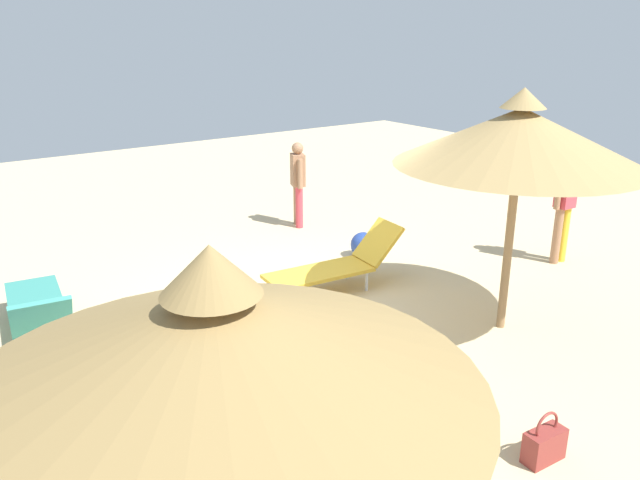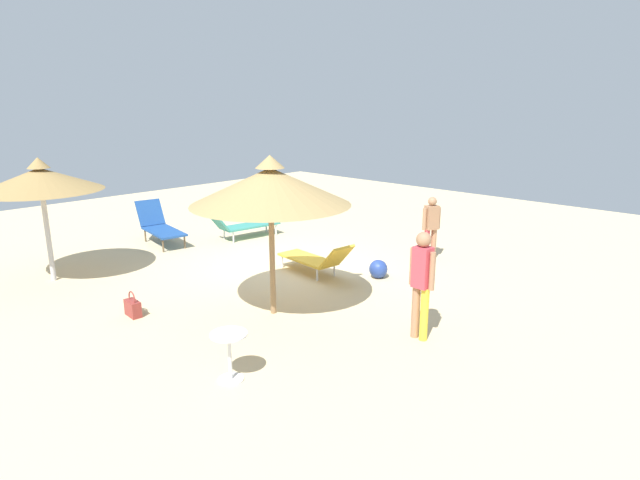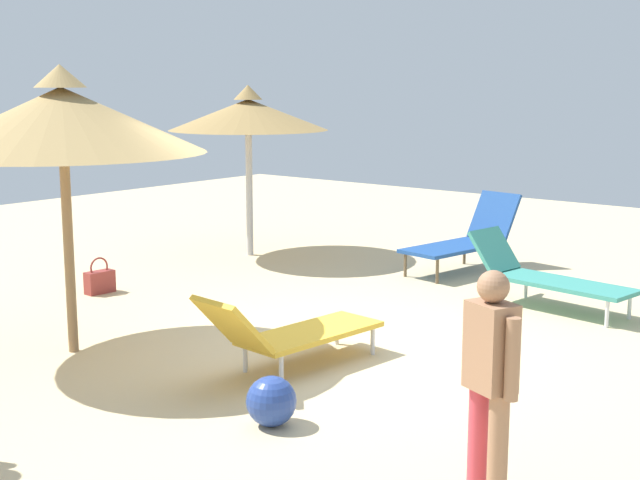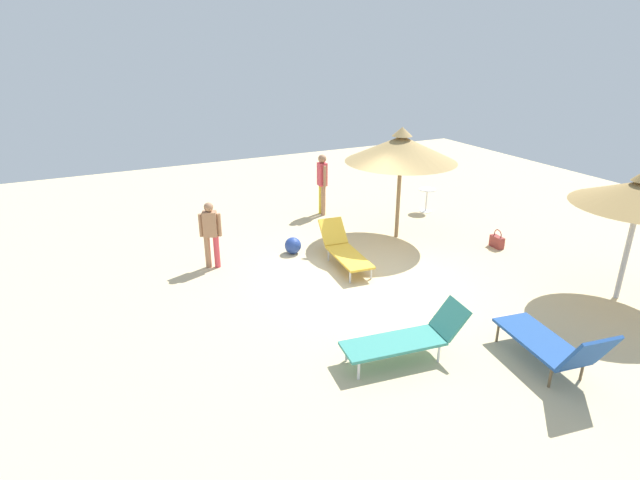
{
  "view_description": "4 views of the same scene",
  "coord_description": "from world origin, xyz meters",
  "px_view_note": "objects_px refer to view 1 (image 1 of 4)",
  "views": [
    {
      "loc": [
        6.18,
        -4.17,
        3.44
      ],
      "look_at": [
        -0.21,
        0.44,
        0.73
      ],
      "focal_mm": 35.05,
      "sensor_mm": 36.0,
      "label": 1
    },
    {
      "loc": [
        7.71,
        8.21,
        3.69
      ],
      "look_at": [
        -0.55,
        0.36,
        0.65
      ],
      "focal_mm": 29.37,
      "sensor_mm": 36.0,
      "label": 2
    },
    {
      "loc": [
        -5.33,
        6.64,
        2.68
      ],
      "look_at": [
        0.06,
        -0.02,
        1.12
      ],
      "focal_mm": 49.77,
      "sensor_mm": 36.0,
      "label": 3
    },
    {
      "loc": [
        -5.29,
        -8.59,
        4.82
      ],
      "look_at": [
        -0.65,
        0.78,
        0.65
      ],
      "focal_mm": 28.62,
      "sensor_mm": 36.0,
      "label": 4
    }
  ],
  "objects_px": {
    "person_standing_front": "(565,198)",
    "lounge_chair_near_right": "(37,308)",
    "lounge_chair_far_right": "(337,264)",
    "beach_ball": "(363,245)",
    "parasol_umbrella_back": "(520,137)",
    "handbag": "(544,444)",
    "parasol_umbrella_near_left": "(215,343)",
    "person_standing_center": "(298,179)"
  },
  "relations": [
    {
      "from": "lounge_chair_far_right",
      "to": "beach_ball",
      "type": "distance_m",
      "value": 1.36
    },
    {
      "from": "lounge_chair_near_right",
      "to": "beach_ball",
      "type": "height_order",
      "value": "lounge_chair_near_right"
    },
    {
      "from": "lounge_chair_near_right",
      "to": "person_standing_center",
      "type": "xyz_separation_m",
      "value": [
        -1.85,
        4.83,
        0.47
      ]
    },
    {
      "from": "parasol_umbrella_back",
      "to": "lounge_chair_far_right",
      "type": "xyz_separation_m",
      "value": [
        -2.05,
        -0.92,
        -1.92
      ]
    },
    {
      "from": "lounge_chair_near_right",
      "to": "parasol_umbrella_back",
      "type": "bearing_deg",
      "value": 57.53
    },
    {
      "from": "person_standing_front",
      "to": "beach_ball",
      "type": "bearing_deg",
      "value": -130.04
    },
    {
      "from": "parasol_umbrella_back",
      "to": "handbag",
      "type": "bearing_deg",
      "value": -43.17
    },
    {
      "from": "beach_ball",
      "to": "person_standing_front",
      "type": "bearing_deg",
      "value": 49.96
    },
    {
      "from": "handbag",
      "to": "beach_ball",
      "type": "bearing_deg",
      "value": 157.92
    },
    {
      "from": "parasol_umbrella_back",
      "to": "person_standing_front",
      "type": "xyz_separation_m",
      "value": [
        -0.91,
        2.47,
        -1.28
      ]
    },
    {
      "from": "parasol_umbrella_back",
      "to": "handbag",
      "type": "height_order",
      "value": "parasol_umbrella_back"
    },
    {
      "from": "parasol_umbrella_back",
      "to": "beach_ball",
      "type": "relative_size",
      "value": 7.08
    },
    {
      "from": "person_standing_front",
      "to": "lounge_chair_near_right",
      "type": "bearing_deg",
      "value": -105.81
    },
    {
      "from": "lounge_chair_far_right",
      "to": "lounge_chair_near_right",
      "type": "bearing_deg",
      "value": -103.16
    },
    {
      "from": "parasol_umbrella_near_left",
      "to": "lounge_chair_far_right",
      "type": "relative_size",
      "value": 1.31
    },
    {
      "from": "lounge_chair_near_right",
      "to": "beach_ball",
      "type": "bearing_deg",
      "value": 89.11
    },
    {
      "from": "parasol_umbrella_back",
      "to": "person_standing_center",
      "type": "distance_m",
      "value": 4.98
    },
    {
      "from": "person_standing_front",
      "to": "person_standing_center",
      "type": "distance_m",
      "value": 4.44
    },
    {
      "from": "beach_ball",
      "to": "handbag",
      "type": "bearing_deg",
      "value": -22.08
    },
    {
      "from": "lounge_chair_near_right",
      "to": "person_standing_center",
      "type": "relative_size",
      "value": 1.37
    },
    {
      "from": "person_standing_front",
      "to": "person_standing_center",
      "type": "height_order",
      "value": "person_standing_front"
    },
    {
      "from": "parasol_umbrella_near_left",
      "to": "beach_ball",
      "type": "relative_size",
      "value": 6.52
    },
    {
      "from": "handbag",
      "to": "beach_ball",
      "type": "xyz_separation_m",
      "value": [
        -4.64,
        1.88,
        0.04
      ]
    },
    {
      "from": "parasol_umbrella_near_left",
      "to": "parasol_umbrella_back",
      "type": "xyz_separation_m",
      "value": [
        -2.04,
        4.71,
        0.14
      ]
    },
    {
      "from": "parasol_umbrella_near_left",
      "to": "lounge_chair_far_right",
      "type": "xyz_separation_m",
      "value": [
        -4.1,
        3.8,
        -1.78
      ]
    },
    {
      "from": "handbag",
      "to": "beach_ball",
      "type": "distance_m",
      "value": 5.01
    },
    {
      "from": "lounge_chair_far_right",
      "to": "person_standing_front",
      "type": "height_order",
      "value": "person_standing_front"
    },
    {
      "from": "lounge_chair_near_right",
      "to": "handbag",
      "type": "height_order",
      "value": "lounge_chair_near_right"
    },
    {
      "from": "handbag",
      "to": "person_standing_center",
      "type": "bearing_deg",
      "value": 163.44
    },
    {
      "from": "lounge_chair_far_right",
      "to": "handbag",
      "type": "xyz_separation_m",
      "value": [
        3.86,
        -0.78,
        -0.22
      ]
    },
    {
      "from": "parasol_umbrella_near_left",
      "to": "beach_ball",
      "type": "distance_m",
      "value": 7.18
    },
    {
      "from": "parasol_umbrella_near_left",
      "to": "parasol_umbrella_back",
      "type": "distance_m",
      "value": 5.14
    },
    {
      "from": "person_standing_front",
      "to": "parasol_umbrella_near_left",
      "type": "bearing_deg",
      "value": -67.65
    },
    {
      "from": "lounge_chair_far_right",
      "to": "handbag",
      "type": "bearing_deg",
      "value": -11.4
    },
    {
      "from": "parasol_umbrella_near_left",
      "to": "lounge_chair_far_right",
      "type": "distance_m",
      "value": 5.86
    },
    {
      "from": "lounge_chair_near_right",
      "to": "beach_ball",
      "type": "xyz_separation_m",
      "value": [
        0.07,
        4.76,
        -0.19
      ]
    },
    {
      "from": "parasol_umbrella_near_left",
      "to": "lounge_chair_near_right",
      "type": "bearing_deg",
      "value": 178.35
    },
    {
      "from": "person_standing_front",
      "to": "beach_ball",
      "type": "distance_m",
      "value": 3.09
    },
    {
      "from": "parasol_umbrella_near_left",
      "to": "lounge_chair_near_right",
      "type": "xyz_separation_m",
      "value": [
        -4.95,
        0.14,
        -1.76
      ]
    },
    {
      "from": "parasol_umbrella_near_left",
      "to": "lounge_chair_near_right",
      "type": "distance_m",
      "value": 5.26
    },
    {
      "from": "lounge_chair_near_right",
      "to": "lounge_chair_far_right",
      "type": "xyz_separation_m",
      "value": [
        0.85,
        3.65,
        -0.02
      ]
    },
    {
      "from": "lounge_chair_far_right",
      "to": "beach_ball",
      "type": "bearing_deg",
      "value": 125.23
    }
  ]
}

